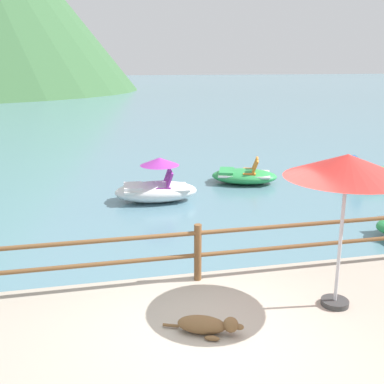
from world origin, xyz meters
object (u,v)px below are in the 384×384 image
object	(u,v)px
beach_umbrella	(347,168)
pedal_boat_0	(369,175)
pedal_boat_3	(244,176)
dog_resting	(207,325)
pedal_boat_2	(156,187)

from	to	relation	value
beach_umbrella	pedal_boat_0	bearing A→B (deg)	54.11
pedal_boat_3	dog_resting	bearing A→B (deg)	-111.78
pedal_boat_3	beach_umbrella	bearing A→B (deg)	-100.15
pedal_boat_0	pedal_boat_2	xyz separation A→B (m)	(-7.11, -0.55, 0.15)
pedal_boat_0	dog_resting	bearing A→B (deg)	-133.46
beach_umbrella	pedal_boat_3	xyz separation A→B (m)	(1.53, 8.55, -2.20)
pedal_boat_0	pedal_boat_2	bearing A→B (deg)	-175.61
beach_umbrella	dog_resting	world-z (taller)	beach_umbrella
beach_umbrella	pedal_boat_2	bearing A→B (deg)	102.45
beach_umbrella	pedal_boat_2	distance (m)	7.56
beach_umbrella	pedal_boat_3	size ratio (longest dim) A/B	0.92
beach_umbrella	pedal_boat_0	world-z (taller)	beach_umbrella
dog_resting	pedal_boat_3	world-z (taller)	pedal_boat_3
dog_resting	pedal_boat_3	distance (m)	9.54
beach_umbrella	dog_resting	bearing A→B (deg)	-171.37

